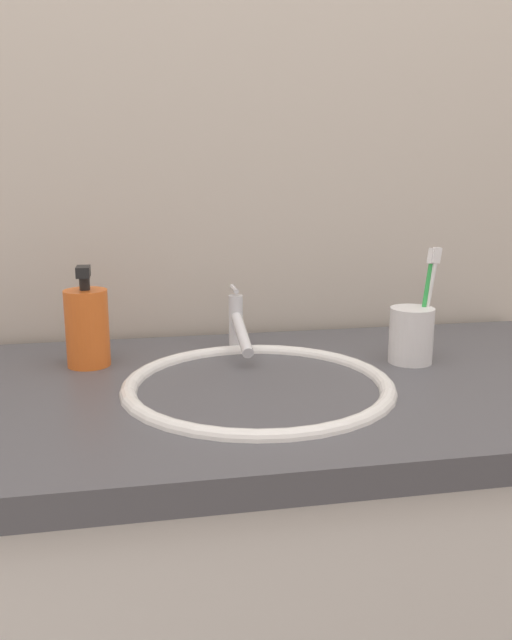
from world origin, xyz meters
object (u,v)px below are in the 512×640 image
object	(u,v)px
toothbrush_green	(426,296)
soap_dispenser	(87,327)
toothbrush_white	(429,295)
toothbrush_cup	(411,335)
faucet	(240,325)

from	to	relation	value
toothbrush_green	soap_dispenser	distance (m)	0.53
toothbrush_white	soap_dispenser	xyz separation A→B (m)	(-0.53, 0.07, -0.04)
toothbrush_cup	soap_dispenser	world-z (taller)	soap_dispenser
toothbrush_cup	toothbrush_white	bearing A→B (deg)	10.96
faucet	toothbrush_white	xyz separation A→B (m)	(0.29, -0.10, 0.06)
toothbrush_green	toothbrush_white	bearing A→B (deg)	-5.32
faucet	toothbrush_green	world-z (taller)	toothbrush_green
faucet	toothbrush_white	distance (m)	0.31
toothbrush_green	soap_dispenser	xyz separation A→B (m)	(-0.52, 0.07, -0.04)
faucet	toothbrush_green	size ratio (longest dim) A/B	0.93
faucet	toothbrush_cup	size ratio (longest dim) A/B	1.84
toothbrush_green	faucet	bearing A→B (deg)	161.12
toothbrush_cup	toothbrush_green	xyz separation A→B (m)	(0.02, 0.01, 0.06)
toothbrush_cup	toothbrush_green	bearing A→B (deg)	14.79
faucet	toothbrush_white	size ratio (longest dim) A/B	0.92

